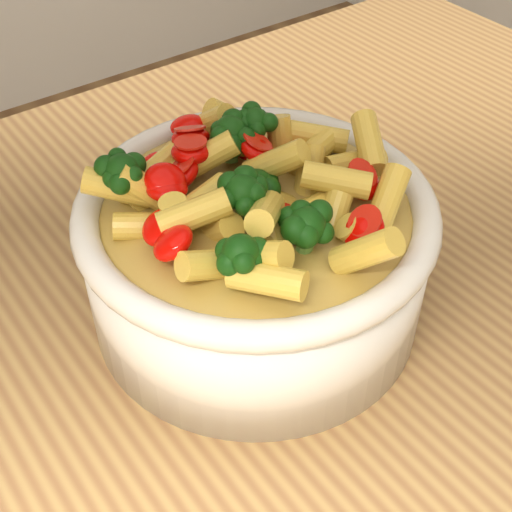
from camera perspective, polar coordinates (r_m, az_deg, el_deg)
table at (r=0.58m, az=-3.27°, el=-15.60°), size 1.20×0.80×0.90m
serving_bowl at (r=0.50m, az=0.00°, el=0.11°), size 0.24×0.24×0.10m
pasta_salad at (r=0.46m, az=0.00°, el=6.15°), size 0.19×0.19×0.04m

